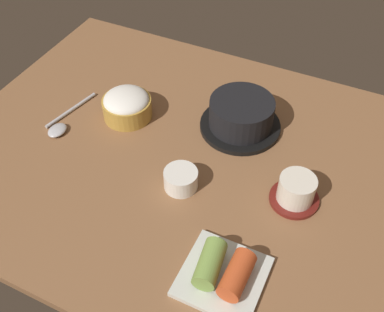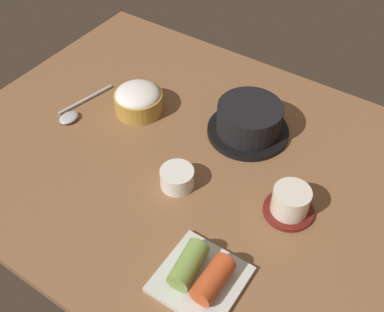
% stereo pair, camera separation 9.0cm
% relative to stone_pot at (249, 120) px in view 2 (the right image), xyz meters
% --- Properties ---
extents(dining_table, '(1.00, 0.76, 0.02)m').
position_rel_stone_pot_xyz_m(dining_table, '(-0.07, -0.13, -0.05)').
color(dining_table, brown).
rests_on(dining_table, ground).
extents(stone_pot, '(0.18, 0.18, 0.07)m').
position_rel_stone_pot_xyz_m(stone_pot, '(0.00, 0.00, 0.00)').
color(stone_pot, black).
rests_on(stone_pot, dining_table).
extents(rice_bowl, '(0.11, 0.11, 0.06)m').
position_rel_stone_pot_xyz_m(rice_bowl, '(-0.24, -0.07, -0.00)').
color(rice_bowl, '#B78C38').
rests_on(rice_bowl, dining_table).
extents(tea_cup_with_saucer, '(0.09, 0.09, 0.06)m').
position_rel_stone_pot_xyz_m(tea_cup_with_saucer, '(0.17, -0.14, -0.01)').
color(tea_cup_with_saucer, maroon).
rests_on(tea_cup_with_saucer, dining_table).
extents(banchan_cup_center, '(0.07, 0.07, 0.04)m').
position_rel_stone_pot_xyz_m(banchan_cup_center, '(-0.04, -0.20, -0.01)').
color(banchan_cup_center, white).
rests_on(banchan_cup_center, dining_table).
extents(kimchi_plate, '(0.13, 0.13, 0.05)m').
position_rel_stone_pot_xyz_m(kimchi_plate, '(0.11, -0.35, -0.02)').
color(kimchi_plate, silver).
rests_on(kimchi_plate, dining_table).
extents(spoon, '(0.05, 0.17, 0.01)m').
position_rel_stone_pot_xyz_m(spoon, '(-0.36, -0.16, -0.03)').
color(spoon, '#B7B7BC').
rests_on(spoon, dining_table).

